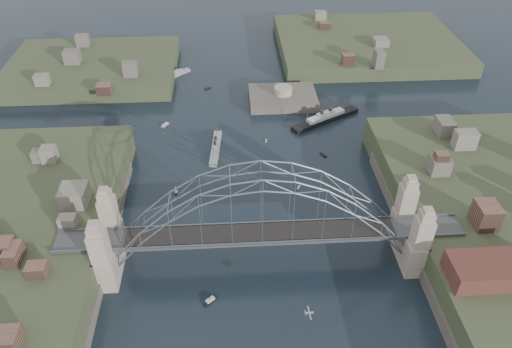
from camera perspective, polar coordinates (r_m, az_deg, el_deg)
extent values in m
plane|color=black|center=(106.84, 0.59, -10.17)|extent=(500.00, 500.00, 0.00)
cube|color=#434345|center=(101.08, 0.62, -7.10)|extent=(84.00, 6.00, 0.70)
cube|color=slate|center=(98.57, 0.74, -8.10)|extent=(84.00, 0.25, 0.50)
cube|color=slate|center=(102.86, 0.51, -5.72)|extent=(84.00, 0.25, 0.50)
cube|color=black|center=(100.69, 0.62, -6.88)|extent=(55.20, 5.20, 0.35)
cube|color=#A2907E|center=(100.26, -17.68, -9.19)|extent=(3.40, 3.40, 17.70)
cube|color=#A2907E|center=(107.19, -16.69, -5.33)|extent=(3.40, 3.40, 17.70)
cube|color=#A2907E|center=(103.62, 18.64, -7.60)|extent=(3.40, 3.40, 17.70)
cube|color=#A2907E|center=(110.35, 17.02, -3.97)|extent=(3.40, 3.40, 17.70)
cube|color=#A2907E|center=(107.00, -16.69, -9.05)|extent=(4.08, 13.80, 8.00)
cube|color=#A2907E|center=(110.16, 17.33, -7.58)|extent=(4.08, 13.80, 8.00)
cube|color=#524A42|center=(110.14, -18.47, -10.13)|extent=(6.00, 70.00, 4.00)
cube|color=#524A42|center=(113.60, 18.97, -8.48)|extent=(6.00, 70.00, 4.00)
cube|color=#394328|center=(190.91, -18.54, 11.21)|extent=(60.00, 45.00, 9.00)
cube|color=#394328|center=(205.57, 12.86, 14.15)|extent=(70.00, 55.00, 9.50)
cube|color=#524A42|center=(163.50, 3.13, 8.30)|extent=(22.00, 16.00, 7.00)
cylinder|color=#A2907E|center=(161.28, 3.19, 9.76)|extent=(6.00, 6.00, 2.40)
cube|color=#592D26|center=(102.64, 26.97, -9.98)|extent=(20.00, 8.00, 4.00)
cube|color=#9CA3A5|center=(139.34, -4.75, 2.98)|extent=(3.60, 17.01, 1.50)
cube|color=#9CA3A5|center=(138.71, -4.77, 3.36)|extent=(2.43, 9.39, 1.13)
cube|color=#9CA3A5|center=(138.24, -4.79, 3.65)|extent=(1.57, 4.31, 0.75)
cylinder|color=black|center=(136.90, -4.84, 3.60)|extent=(0.81, 0.81, 1.50)
cylinder|color=black|center=(138.86, -4.76, 4.15)|extent=(0.81, 0.81, 1.50)
cylinder|color=slate|center=(133.81, -4.98, 2.61)|extent=(0.15, 0.15, 3.75)
cylinder|color=slate|center=(142.20, -4.62, 4.94)|extent=(0.15, 0.15, 3.75)
cube|color=#9CA3A5|center=(181.89, -9.59, 11.30)|extent=(11.38, 10.94, 1.39)
cube|color=#9CA3A5|center=(181.45, -9.62, 11.59)|extent=(6.52, 6.29, 1.04)
cube|color=#9CA3A5|center=(181.12, -9.65, 11.81)|extent=(3.24, 3.15, 0.69)
cylinder|color=black|center=(180.34, -9.91, 11.88)|extent=(0.69, 0.69, 1.39)
cylinder|color=black|center=(181.39, -9.43, 12.09)|extent=(0.69, 0.69, 1.39)
cylinder|color=slate|center=(178.72, -10.71, 11.48)|extent=(0.14, 0.14, 3.47)
cylinder|color=slate|center=(183.21, -8.64, 12.38)|extent=(0.14, 0.14, 3.47)
cube|color=black|center=(153.72, 8.14, 6.32)|extent=(22.86, 15.01, 1.78)
cube|color=silver|center=(153.05, 8.18, 6.75)|extent=(12.91, 8.83, 1.33)
cube|color=silver|center=(152.54, 8.21, 7.07)|extent=(6.21, 4.62, 0.89)
cylinder|color=black|center=(151.16, 7.74, 7.16)|extent=(1.20, 1.20, 1.78)
cylinder|color=black|center=(153.17, 8.73, 7.49)|extent=(1.20, 1.20, 1.78)
cylinder|color=slate|center=(148.08, 6.05, 6.51)|extent=(0.18, 0.18, 4.44)
cylinder|color=slate|center=(156.69, 10.31, 7.95)|extent=(0.18, 0.18, 4.44)
cube|color=#AFB2B7|center=(90.81, 6.29, -15.91)|extent=(1.52, 0.36, 0.26)
cube|color=#AFB2B7|center=(90.77, 6.29, -15.89)|extent=(0.43, 3.02, 0.06)
cube|color=#AFB2B7|center=(90.57, 5.81, -15.92)|extent=(0.20, 0.95, 0.33)
cube|color=silver|center=(125.21, -9.36, -2.14)|extent=(1.60, 2.58, 0.45)
cylinder|color=slate|center=(124.56, -9.40, -1.77)|extent=(0.08, 0.08, 2.20)
cone|color=silver|center=(124.56, -9.40, -1.77)|extent=(1.36, 1.51, 1.92)
cube|color=silver|center=(125.53, 5.04, -1.60)|extent=(1.21, 1.84, 0.45)
cube|color=silver|center=(100.15, -5.40, -14.63)|extent=(3.05, 2.83, 0.45)
cube|color=silver|center=(99.84, -5.41, -14.49)|extent=(2.00, 1.89, 0.40)
cylinder|color=black|center=(99.48, -5.42, -14.33)|extent=(0.16, 0.16, 0.70)
cube|color=silver|center=(138.09, 7.90, 2.25)|extent=(1.82, 2.42, 0.45)
cube|color=silver|center=(152.51, -10.64, 5.63)|extent=(2.51, 3.27, 0.45)
cube|color=silver|center=(152.30, -10.65, 5.76)|extent=(1.73, 2.09, 0.40)
cylinder|color=black|center=(152.07, -10.67, 5.90)|extent=(0.16, 0.16, 0.70)
cube|color=silver|center=(142.68, 1.19, 3.91)|extent=(0.65, 1.46, 0.45)
cube|color=silver|center=(171.92, -5.69, 9.96)|extent=(2.23, 2.04, 0.45)
cube|color=silver|center=(123.91, 16.05, -3.80)|extent=(1.93, 2.43, 0.45)
cube|color=silver|center=(123.66, 16.08, -3.67)|extent=(1.32, 1.56, 0.40)
cylinder|color=black|center=(123.37, 16.12, -3.51)|extent=(0.16, 0.16, 0.70)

